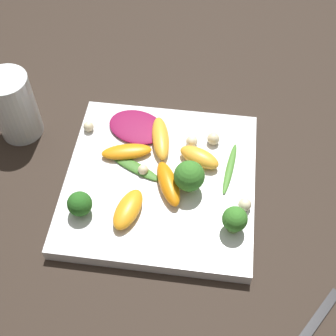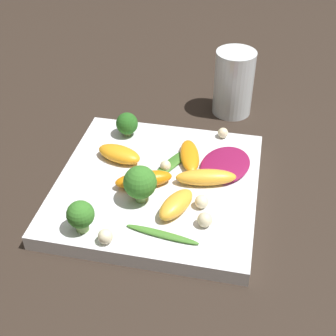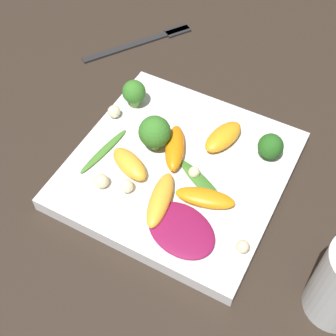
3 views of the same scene
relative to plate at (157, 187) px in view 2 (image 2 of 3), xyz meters
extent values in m
plane|color=#2D231C|center=(0.00, 0.00, -0.01)|extent=(2.40, 2.40, 0.00)
cube|color=white|center=(0.00, 0.00, 0.00)|extent=(0.26, 0.26, 0.02)
cylinder|color=white|center=(-0.08, -0.22, 0.04)|extent=(0.06, 0.06, 0.11)
ellipsoid|color=maroon|center=(-0.08, -0.05, 0.01)|extent=(0.08, 0.10, 0.01)
ellipsoid|color=#FCAD33|center=(-0.06, -0.01, 0.02)|extent=(0.08, 0.04, 0.02)
ellipsoid|color=#FCAD33|center=(-0.03, 0.05, 0.02)|extent=(0.05, 0.06, 0.02)
ellipsoid|color=orange|center=(-0.03, -0.05, 0.02)|extent=(0.04, 0.07, 0.01)
ellipsoid|color=orange|center=(0.06, -0.03, 0.02)|extent=(0.07, 0.05, 0.02)
ellipsoid|color=orange|center=(0.01, 0.01, 0.02)|extent=(0.08, 0.05, 0.02)
cylinder|color=#7A9E51|center=(0.07, -0.09, 0.02)|extent=(0.01, 0.01, 0.01)
sphere|color=#26601E|center=(0.07, -0.09, 0.03)|extent=(0.03, 0.03, 0.03)
cylinder|color=#84AD5B|center=(0.01, 0.04, 0.02)|extent=(0.01, 0.01, 0.02)
sphere|color=#387A28|center=(0.01, 0.04, 0.04)|extent=(0.04, 0.04, 0.04)
cylinder|color=#84AD5B|center=(0.07, 0.10, 0.02)|extent=(0.02, 0.02, 0.02)
sphere|color=#387A28|center=(0.07, 0.10, 0.03)|extent=(0.03, 0.03, 0.03)
ellipsoid|color=#3D7528|center=(-0.01, -0.04, 0.01)|extent=(0.05, 0.08, 0.00)
ellipsoid|color=#47842D|center=(-0.03, 0.09, 0.01)|extent=(0.09, 0.02, 0.00)
sphere|color=beige|center=(-0.01, -0.02, 0.02)|extent=(0.01, 0.01, 0.01)
sphere|color=beige|center=(-0.06, 0.04, 0.02)|extent=(0.02, 0.02, 0.02)
sphere|color=beige|center=(0.03, 0.11, 0.02)|extent=(0.02, 0.02, 0.02)
sphere|color=beige|center=(-0.07, 0.07, 0.02)|extent=(0.02, 0.02, 0.02)
sphere|color=beige|center=(-0.07, -0.12, 0.02)|extent=(0.02, 0.02, 0.02)
camera|label=1|loc=(0.36, 0.06, 0.53)|focal=50.00mm
camera|label=2|loc=(-0.11, 0.45, 0.40)|focal=50.00mm
camera|label=3|loc=(-0.32, -0.16, 0.47)|focal=50.00mm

